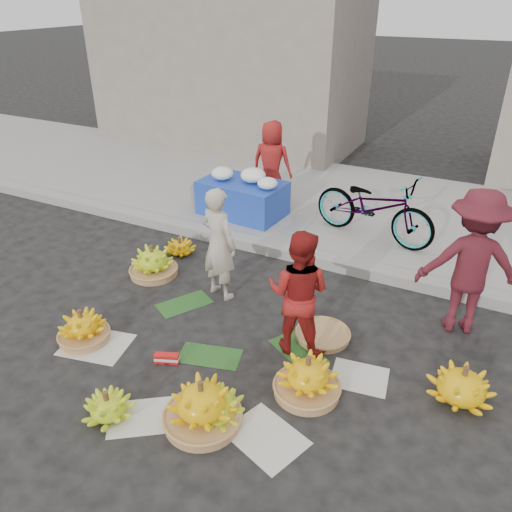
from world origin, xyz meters
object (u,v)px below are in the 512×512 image
at_px(banana_bunch_0, 83,328).
at_px(flower_table, 243,196).
at_px(banana_bunch_4, 307,378).
at_px(vendor_cream, 219,244).
at_px(bicycle, 374,207).

xyz_separation_m(banana_bunch_0, flower_table, (0.04, 3.62, 0.28)).
relative_size(banana_bunch_0, flower_table, 0.39).
relative_size(banana_bunch_4, vendor_cream, 0.44).
relative_size(vendor_cream, flower_table, 1.02).
xyz_separation_m(flower_table, bicycle, (2.12, 0.10, 0.17)).
distance_m(banana_bunch_0, flower_table, 3.63).
distance_m(vendor_cream, flower_table, 2.30).
bearing_deg(flower_table, banana_bunch_0, -85.97).
height_order(banana_bunch_4, bicycle, bicycle).
relative_size(banana_bunch_4, flower_table, 0.45).
bearing_deg(vendor_cream, bicycle, -104.70).
height_order(banana_bunch_0, vendor_cream, vendor_cream).
distance_m(banana_bunch_0, vendor_cream, 1.81).
bearing_deg(flower_table, banana_bunch_4, -48.55).
distance_m(banana_bunch_4, flower_table, 4.09).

